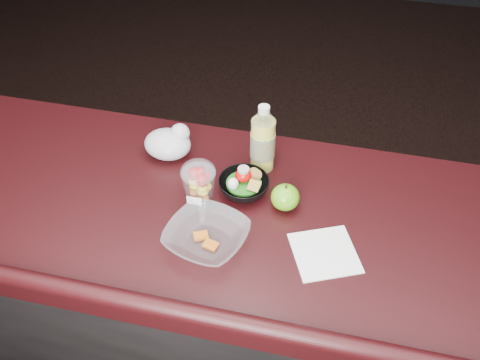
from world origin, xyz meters
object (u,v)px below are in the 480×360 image
at_px(fruit_cup, 199,183).
at_px(takeout_bowl, 207,236).
at_px(green_apple, 285,197).
at_px(snack_bowl, 243,185).
at_px(lemonade_bottle, 263,143).

xyz_separation_m(fruit_cup, takeout_bowl, (0.06, -0.14, -0.05)).
distance_m(green_apple, snack_bowl, 0.13).
height_order(fruit_cup, takeout_bowl, fruit_cup).
distance_m(fruit_cup, takeout_bowl, 0.16).
xyz_separation_m(lemonade_bottle, fruit_cup, (-0.14, -0.18, -0.02)).
bearing_deg(snack_bowl, lemonade_bottle, 75.25).
bearing_deg(green_apple, snack_bowl, 165.61).
bearing_deg(takeout_bowl, lemonade_bottle, 75.79).
relative_size(lemonade_bottle, green_apple, 2.67).
xyz_separation_m(lemonade_bottle, takeout_bowl, (-0.08, -0.33, -0.07)).
xyz_separation_m(snack_bowl, takeout_bowl, (-0.05, -0.21, -0.00)).
height_order(green_apple, takeout_bowl, green_apple).
height_order(lemonade_bottle, snack_bowl, lemonade_bottle).
xyz_separation_m(fruit_cup, snack_bowl, (0.11, 0.06, -0.04)).
relative_size(green_apple, snack_bowl, 0.51).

